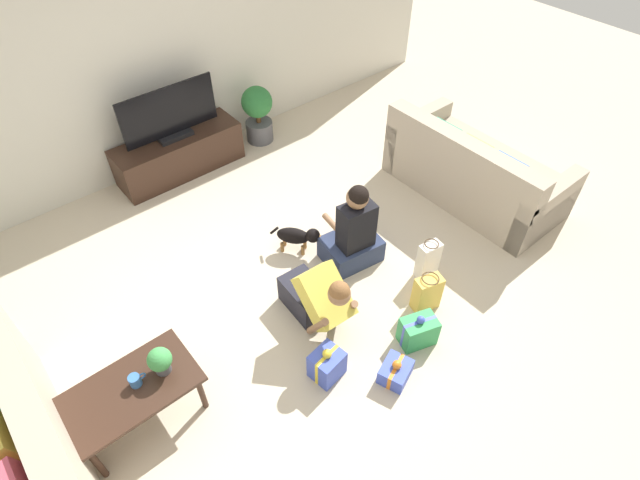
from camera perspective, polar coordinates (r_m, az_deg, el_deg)
The scene contains 18 objects.
ground_plane at distance 4.53m, azimuth -3.02°, elevation -6.68°, with size 16.00×16.00×0.00m, color beige.
wall_back at distance 5.65m, azimuth -20.99°, elevation 18.83°, with size 8.40×0.06×2.60m.
sofa_left at distance 4.01m, azimuth -32.36°, elevation -21.22°, with size 0.93×1.86×0.84m.
sofa_right at distance 5.61m, azimuth 17.05°, elevation 7.43°, with size 0.93×1.86×0.84m.
coffee_table at distance 3.82m, azimuth -20.67°, elevation -15.98°, with size 0.90×0.53×0.43m.
tv_console at distance 5.97m, azimuth -15.79°, elevation 9.43°, with size 1.43×0.47×0.46m.
tv at distance 5.71m, azimuth -16.76°, elevation 13.39°, with size 1.08×0.20×0.59m.
potted_plant_back_right at distance 6.25m, azimuth -7.12°, elevation 14.29°, with size 0.37×0.37×0.71m.
person_kneeling at distance 4.13m, azimuth -0.32°, elevation -6.49°, with size 0.36×0.78×0.75m.
person_sitting at distance 4.60m, azimuth 3.83°, elevation 0.64°, with size 0.57×0.53×0.92m.
dog at distance 4.78m, azimuth -2.51°, elevation 0.44°, with size 0.35×0.42×0.30m.
gift_box_a at distance 3.99m, azimuth 0.80°, elevation -14.03°, with size 0.27×0.24×0.32m.
gift_box_b at distance 4.06m, azimuth 8.63°, elevation -14.62°, with size 0.31×0.28×0.21m.
gift_box_c at distance 4.23m, azimuth 11.15°, elevation -10.17°, with size 0.34×0.27×0.33m.
gift_bag_a at distance 4.43m, azimuth 12.13°, elevation -5.94°, with size 0.26×0.19×0.38m.
gift_bag_b at distance 4.66m, azimuth 12.24°, elevation -2.24°, with size 0.22×0.15×0.42m.
mug at distance 3.74m, azimuth -20.35°, elevation -14.81°, with size 0.12×0.08×0.09m.
tabletop_plant at distance 3.68m, azimuth -17.82°, elevation -12.99°, with size 0.17×0.17×0.22m.
Camera 1 is at (-1.60, -2.30, 3.56)m, focal length 28.00 mm.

